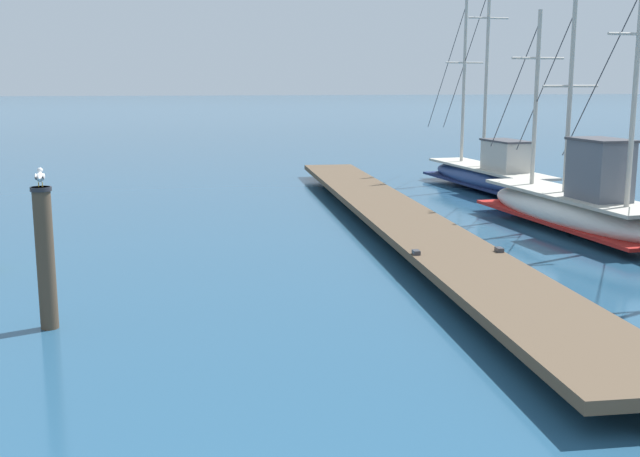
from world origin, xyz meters
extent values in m
cube|color=brown|center=(5.48, 14.36, 0.37)|extent=(3.12, 22.50, 0.16)
cylinder|color=#4C3D2D|center=(5.15, 8.76, 0.15)|extent=(0.36, 0.36, 0.29)
cylinder|color=#4C3D2D|center=(5.48, 14.36, 0.15)|extent=(0.36, 0.36, 0.29)
cylinder|color=#4C3D2D|center=(5.81, 19.96, 0.15)|extent=(0.36, 0.36, 0.29)
cylinder|color=#4C3D2D|center=(6.14, 25.55, 0.15)|extent=(0.36, 0.36, 0.29)
cube|color=#333338|center=(4.42, 9.92, 0.49)|extent=(0.13, 0.21, 0.08)
cube|color=#333338|center=(6.02, 9.83, 0.49)|extent=(0.13, 0.21, 0.08)
ellipsoid|color=silver|center=(9.62, 13.63, 0.46)|extent=(2.08, 6.95, 0.91)
cube|color=#B2AD9E|center=(9.62, 13.63, 0.87)|extent=(1.84, 6.25, 0.08)
cube|color=#B21E19|center=(9.62, 13.63, 0.25)|extent=(2.09, 6.82, 0.08)
cube|color=#565B66|center=(9.69, 12.60, 1.58)|extent=(0.99, 1.44, 1.34)
cube|color=#3D3D42|center=(9.69, 12.60, 2.28)|extent=(1.07, 1.56, 0.06)
cylinder|color=#B2ADA3|center=(9.60, 13.97, 3.20)|extent=(0.11, 0.11, 4.58)
cylinder|color=#B2ADA3|center=(9.60, 13.97, 3.47)|extent=(1.49, 0.15, 0.06)
cylinder|color=#333338|center=(9.52, 15.21, 3.43)|extent=(0.17, 2.38, 3.39)
cylinder|color=#B2ADA3|center=(9.51, 15.51, 3.15)|extent=(0.11, 0.11, 4.47)
cylinder|color=#B2ADA3|center=(9.51, 15.51, 4.17)|extent=(1.49, 0.15, 0.06)
cylinder|color=#333338|center=(9.43, 16.72, 3.37)|extent=(0.17, 2.33, 3.31)
cylinder|color=#B2ADA3|center=(9.75, 11.58, 3.35)|extent=(0.11, 0.11, 4.88)
cylinder|color=#B2ADA3|center=(9.75, 11.58, 4.55)|extent=(1.49, 0.15, 0.06)
cylinder|color=#333338|center=(9.67, 12.89, 3.59)|extent=(0.18, 2.53, 3.61)
ellipsoid|color=navy|center=(10.53, 20.67, 0.39)|extent=(2.04, 7.46, 0.78)
cube|color=#B2AD9E|center=(10.53, 20.67, 0.74)|extent=(1.81, 6.71, 0.08)
cube|color=#19234C|center=(10.53, 20.67, 0.21)|extent=(2.05, 7.31, 0.08)
cube|color=#B7B2A8|center=(10.61, 19.57, 1.24)|extent=(0.95, 1.79, 0.92)
cube|color=#3D3D42|center=(10.61, 19.57, 1.73)|extent=(1.02, 1.93, 0.06)
cylinder|color=#B2ADA3|center=(10.51, 21.04, 3.88)|extent=(0.11, 0.11, 6.20)
cylinder|color=#B2ADA3|center=(10.51, 21.04, 5.61)|extent=(1.41, 0.15, 0.06)
cylinder|color=#333338|center=(10.40, 22.71, 4.19)|extent=(0.23, 3.22, 4.59)
cylinder|color=#B2ADA3|center=(10.40, 22.70, 3.68)|extent=(0.11, 0.11, 5.79)
cylinder|color=#B2ADA3|center=(10.40, 22.70, 4.22)|extent=(1.41, 0.15, 0.06)
cylinder|color=#333338|center=(10.30, 24.26, 3.97)|extent=(0.22, 3.01, 4.28)
cylinder|color=#4C3D2D|center=(-1.82, 8.20, 1.05)|extent=(0.26, 0.26, 2.10)
cylinder|color=#28282D|center=(-1.82, 8.20, 2.07)|extent=(0.30, 0.30, 0.06)
cylinder|color=gold|center=(-1.84, 8.19, 2.14)|extent=(0.01, 0.01, 0.07)
cylinder|color=gold|center=(-1.79, 8.20, 2.14)|extent=(0.01, 0.01, 0.07)
ellipsoid|color=white|center=(-1.82, 8.20, 2.24)|extent=(0.14, 0.29, 0.13)
ellipsoid|color=silver|center=(-1.87, 8.17, 2.25)|extent=(0.05, 0.24, 0.09)
ellipsoid|color=#383838|center=(-1.86, 8.06, 2.25)|extent=(0.03, 0.07, 0.04)
ellipsoid|color=silver|center=(-1.76, 8.18, 2.25)|extent=(0.05, 0.24, 0.09)
ellipsoid|color=#383838|center=(-1.76, 8.07, 2.25)|extent=(0.03, 0.07, 0.04)
cone|color=white|center=(-1.81, 8.05, 2.24)|extent=(0.08, 0.09, 0.07)
sphere|color=white|center=(-1.83, 8.31, 2.33)|extent=(0.08, 0.08, 0.08)
cone|color=gold|center=(-1.83, 8.36, 2.32)|extent=(0.03, 0.05, 0.02)
camera|label=1|loc=(-0.13, -3.37, 3.59)|focal=43.59mm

